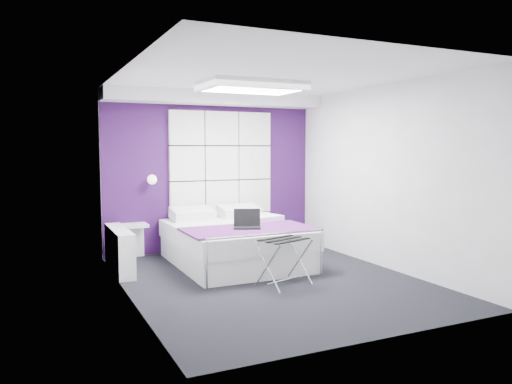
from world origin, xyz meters
TOP-DOWN VIEW (x-y plane):
  - floor at (0.00, 0.00)m, footprint 4.40×4.40m
  - ceiling at (0.00, 0.00)m, footprint 4.40×4.40m
  - wall_back at (0.00, 2.20)m, footprint 3.60×0.00m
  - wall_left at (-1.80, 0.00)m, footprint 0.00×4.40m
  - wall_right at (1.80, 0.00)m, footprint 0.00×4.40m
  - accent_wall at (0.00, 2.19)m, footprint 3.58×0.02m
  - soffit at (0.00, 1.95)m, footprint 3.58×0.50m
  - headboard at (0.15, 2.14)m, footprint 1.80×0.08m
  - skylight at (0.00, 0.60)m, footprint 1.36×0.86m
  - wall_lamp at (-1.05, 2.06)m, footprint 0.15×0.15m
  - radiator at (-1.69, 1.30)m, footprint 0.22×1.20m
  - bed at (-0.07, 1.07)m, footprint 1.78×2.15m
  - nightstand at (-1.36, 2.02)m, footprint 0.43×0.33m
  - luggage_rack at (0.04, -0.27)m, footprint 0.59×0.44m
  - laptop at (-0.10, 0.59)m, footprint 0.37×0.26m

SIDE VIEW (x-z plane):
  - floor at x=0.00m, z-range 0.00..0.00m
  - luggage_rack at x=0.04m, z-range 0.00..0.58m
  - radiator at x=-1.69m, z-range 0.00..0.60m
  - bed at x=-0.07m, z-range -0.06..0.70m
  - nightstand at x=-1.36m, z-range 0.50..0.54m
  - laptop at x=-0.10m, z-range 0.54..0.80m
  - headboard at x=0.15m, z-range 0.02..2.32m
  - wall_lamp at x=-1.05m, z-range 1.15..1.29m
  - wall_left at x=-1.80m, z-range -0.90..3.50m
  - wall_right at x=1.80m, z-range -0.90..3.50m
  - accent_wall at x=0.00m, z-range 0.01..2.59m
  - wall_back at x=0.00m, z-range -0.50..3.10m
  - soffit at x=0.00m, z-range 2.40..2.60m
  - skylight at x=0.00m, z-range 2.49..2.61m
  - ceiling at x=0.00m, z-range 2.60..2.60m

